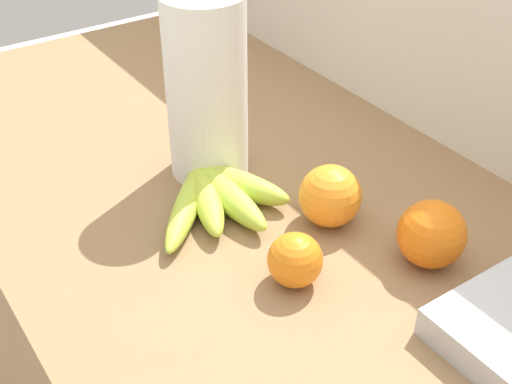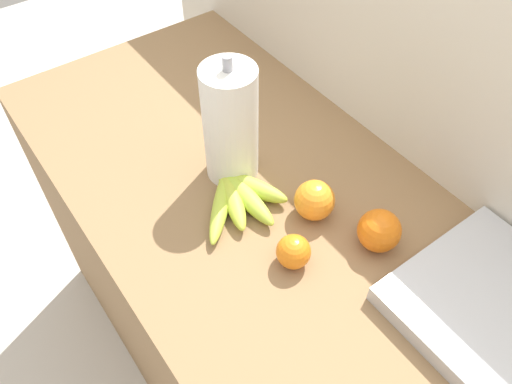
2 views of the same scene
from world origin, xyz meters
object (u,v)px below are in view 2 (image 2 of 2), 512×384
Objects in this scene: orange_back_right at (314,200)px; paper_towel_roll at (230,125)px; banana_bunch at (238,194)px; orange_right at (379,231)px; orange_front at (293,252)px; sink_basin at (503,312)px.

orange_back_right is 0.28× the size of paper_towel_roll.
orange_back_right is at bearing 41.27° from banana_bunch.
orange_right reaches higher than orange_back_right.
paper_towel_roll reaches higher than orange_right.
orange_front is (0.19, -0.00, 0.01)m from banana_bunch.
orange_front reaches higher than banana_bunch.
orange_right is 0.36m from paper_towel_roll.
banana_bunch is 0.16m from orange_back_right.
sink_basin is (0.57, 0.17, -0.11)m from paper_towel_roll.
orange_back_right reaches higher than orange_front.
paper_towel_roll reaches higher than orange_front.
paper_towel_roll is at bearing 152.60° from banana_bunch.
paper_towel_roll is (-0.26, 0.04, 0.10)m from orange_front.
orange_right is at bearing 19.02° from paper_towel_roll.
orange_right is (0.25, 0.15, 0.02)m from banana_bunch.
orange_back_right is 0.39m from sink_basin.
sink_basin is (0.24, 0.06, -0.02)m from orange_right.
orange_back_right is (0.12, 0.10, 0.02)m from banana_bunch.
orange_right is at bearing 31.71° from banana_bunch.
orange_right is 0.29× the size of paper_towel_roll.
orange_right is 0.25× the size of sink_basin.
sink_basin is (0.49, 0.21, 0.00)m from banana_bunch.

